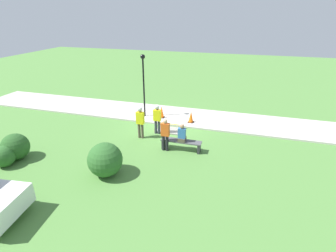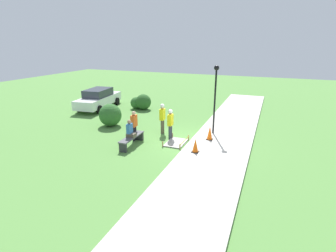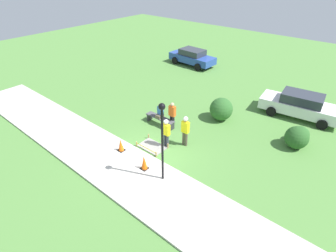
% 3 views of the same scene
% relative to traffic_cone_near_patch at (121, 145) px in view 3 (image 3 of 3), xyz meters
% --- Properties ---
extents(ground_plane, '(60.00, 60.00, 0.00)m').
position_rel_traffic_cone_near_patch_xyz_m(ground_plane, '(1.33, 0.69, -0.44)').
color(ground_plane, '#51843D').
extents(sidewalk, '(28.00, 3.15, 0.10)m').
position_rel_traffic_cone_near_patch_xyz_m(sidewalk, '(1.33, -0.88, -0.39)').
color(sidewalk, '#BCB7AD').
rests_on(sidewalk, ground_plane).
extents(wet_concrete_patch, '(1.47, 0.99, 0.29)m').
position_rel_traffic_cone_near_patch_xyz_m(wet_concrete_patch, '(0.96, 1.33, -0.40)').
color(wet_concrete_patch, gray).
rests_on(wet_concrete_patch, ground_plane).
extents(traffic_cone_near_patch, '(0.34, 0.34, 0.69)m').
position_rel_traffic_cone_near_patch_xyz_m(traffic_cone_near_patch, '(0.00, 0.00, 0.00)').
color(traffic_cone_near_patch, black).
rests_on(traffic_cone_near_patch, sidewalk).
extents(traffic_cone_far_patch, '(0.34, 0.34, 0.75)m').
position_rel_traffic_cone_near_patch_xyz_m(traffic_cone_far_patch, '(1.92, -0.24, 0.03)').
color(traffic_cone_far_patch, black).
rests_on(traffic_cone_far_patch, sidewalk).
extents(park_bench, '(1.97, 0.44, 0.52)m').
position_rel_traffic_cone_near_patch_xyz_m(park_bench, '(-0.21, 3.33, -0.07)').
color(park_bench, '#2D2D33').
rests_on(park_bench, ground_plane).
extents(person_seated_on_bench, '(0.36, 0.44, 0.89)m').
position_rel_traffic_cone_near_patch_xyz_m(person_seated_on_bench, '(-0.25, 3.38, 0.43)').
color(person_seated_on_bench, brown).
rests_on(person_seated_on_bench, park_bench).
extents(worker_supervisor, '(0.40, 0.24, 1.68)m').
position_rel_traffic_cone_near_patch_xyz_m(worker_supervisor, '(1.50, 1.87, 0.55)').
color(worker_supervisor, '#383D47').
rests_on(worker_supervisor, ground_plane).
extents(worker_assistant, '(0.40, 0.26, 1.77)m').
position_rel_traffic_cone_near_patch_xyz_m(worker_assistant, '(2.17, 2.63, 0.62)').
color(worker_assistant, brown).
rests_on(worker_assistant, ground_plane).
extents(bystander_in_orange_shirt, '(0.40, 0.22, 1.65)m').
position_rel_traffic_cone_near_patch_xyz_m(bystander_in_orange_shirt, '(0.52, 3.58, 0.49)').
color(bystander_in_orange_shirt, black).
rests_on(bystander_in_orange_shirt, ground_plane).
extents(lamppost_near, '(0.28, 0.28, 3.85)m').
position_rel_traffic_cone_near_patch_xyz_m(lamppost_near, '(3.03, -0.19, 2.18)').
color(lamppost_near, black).
rests_on(lamppost_near, sidewalk).
extents(parked_car_blue, '(4.52, 2.16, 1.49)m').
position_rel_traffic_cone_near_patch_xyz_m(parked_car_blue, '(-5.05, 13.47, 0.33)').
color(parked_car_blue, '#28479E').
rests_on(parked_car_blue, ground_plane).
extents(parked_car_white, '(4.93, 2.35, 1.56)m').
position_rel_traffic_cone_near_patch_xyz_m(parked_car_white, '(5.90, 9.79, 0.35)').
color(parked_car_white, white).
rests_on(parked_car_white, ground_plane).
extents(shrub_rounded_near, '(1.22, 1.22, 1.22)m').
position_rel_traffic_cone_near_patch_xyz_m(shrub_rounded_near, '(6.82, 6.24, 0.17)').
color(shrub_rounded_near, '#285623').
rests_on(shrub_rounded_near, ground_plane).
extents(shrub_rounded_mid, '(0.94, 0.94, 0.94)m').
position_rel_traffic_cone_near_patch_xyz_m(shrub_rounded_mid, '(6.85, 6.88, 0.03)').
color(shrub_rounded_mid, '#2D6028').
rests_on(shrub_rounded_mid, ground_plane).
extents(shrub_rounded_far, '(1.43, 1.43, 1.43)m').
position_rel_traffic_cone_near_patch_xyz_m(shrub_rounded_far, '(2.26, 6.26, 0.27)').
color(shrub_rounded_far, '#2D6028').
rests_on(shrub_rounded_far, ground_plane).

